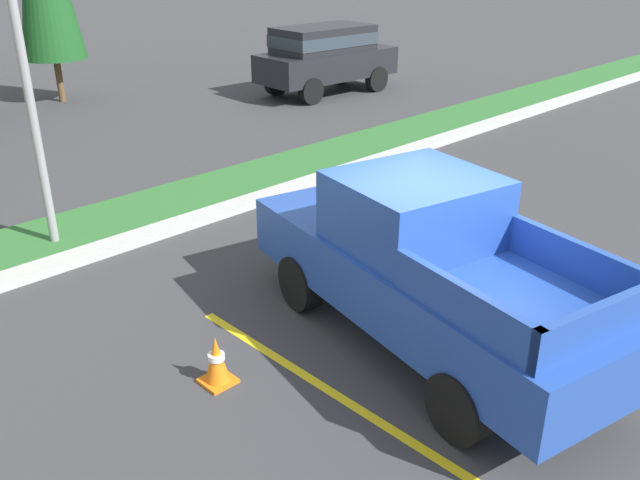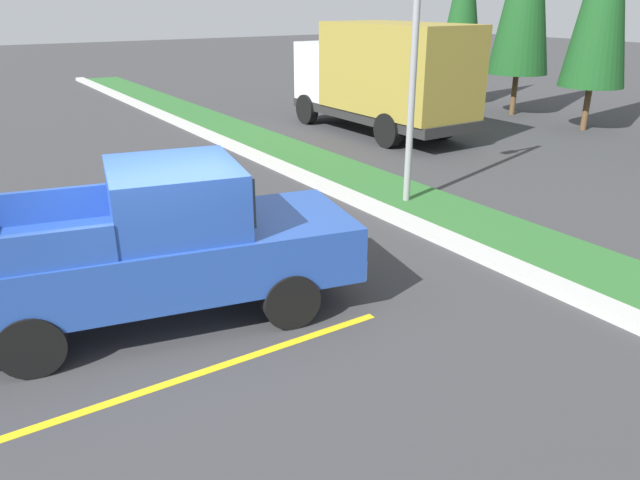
{
  "view_description": "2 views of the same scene",
  "coord_description": "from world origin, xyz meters",
  "px_view_note": "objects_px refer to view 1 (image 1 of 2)",
  "views": [
    {
      "loc": [
        -6.12,
        -4.38,
        4.65
      ],
      "look_at": [
        -0.07,
        1.83,
        0.71
      ],
      "focal_mm": 37.68,
      "sensor_mm": 36.0,
      "label": 1
    },
    {
      "loc": [
        7.07,
        -2.33,
        4.03
      ],
      "look_at": [
        0.46,
        1.96,
        0.89
      ],
      "focal_mm": 33.91,
      "sensor_mm": 36.0,
      "label": 2
    }
  ],
  "objects_px": {
    "pickup_truck_main": "(425,266)",
    "traffic_cone": "(217,361)",
    "suv_distant": "(326,54)",
    "street_light": "(20,21)"
  },
  "relations": [
    {
      "from": "street_light",
      "to": "traffic_cone",
      "type": "height_order",
      "value": "street_light"
    },
    {
      "from": "suv_distant",
      "to": "street_light",
      "type": "distance_m",
      "value": 12.71
    },
    {
      "from": "traffic_cone",
      "to": "pickup_truck_main",
      "type": "bearing_deg",
      "value": -24.0
    },
    {
      "from": "pickup_truck_main",
      "to": "street_light",
      "type": "bearing_deg",
      "value": 109.11
    },
    {
      "from": "suv_distant",
      "to": "traffic_cone",
      "type": "distance_m",
      "value": 15.43
    },
    {
      "from": "suv_distant",
      "to": "pickup_truck_main",
      "type": "bearing_deg",
      "value": -129.98
    },
    {
      "from": "pickup_truck_main",
      "to": "traffic_cone",
      "type": "height_order",
      "value": "pickup_truck_main"
    },
    {
      "from": "pickup_truck_main",
      "to": "street_light",
      "type": "height_order",
      "value": "street_light"
    },
    {
      "from": "pickup_truck_main",
      "to": "traffic_cone",
      "type": "relative_size",
      "value": 9.17
    },
    {
      "from": "suv_distant",
      "to": "traffic_cone",
      "type": "bearing_deg",
      "value": -139.25
    }
  ]
}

